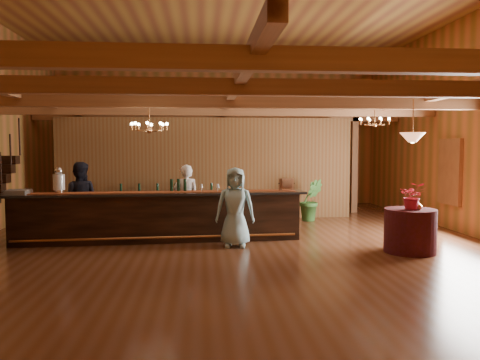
{
  "coord_description": "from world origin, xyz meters",
  "views": [
    {
      "loc": [
        -0.64,
        -10.88,
        2.2
      ],
      "look_at": [
        0.33,
        0.8,
        1.38
      ],
      "focal_mm": 35.0,
      "sensor_mm": 36.0,
      "label": 1
    }
  ],
  "objects": [
    {
      "name": "bar_bottle_0",
      "position": [
        -1.35,
        0.24,
        1.3
      ],
      "size": [
        0.07,
        0.07,
        0.3
      ],
      "primitive_type": "cylinder",
      "color": "black",
      "rests_on": "tasting_bar"
    },
    {
      "name": "staff_second",
      "position": [
        -3.64,
        0.88,
        0.92
      ],
      "size": [
        0.89,
        0.7,
        1.84
      ],
      "primitive_type": "imported",
      "rotation": [
        0.0,
        0.0,
        3.14
      ],
      "color": "black",
      "rests_on": "floor"
    },
    {
      "name": "bar_bottle_2",
      "position": [
        -1.03,
        0.26,
        1.3
      ],
      "size": [
        0.07,
        0.07,
        0.3
      ],
      "primitive_type": "cylinder",
      "color": "black",
      "rests_on": "tasting_bar"
    },
    {
      "name": "table_flowers",
      "position": [
        3.69,
        -1.65,
        1.2
      ],
      "size": [
        0.64,
        0.61,
        0.57
      ],
      "primitive_type": "imported",
      "rotation": [
        0.0,
        0.0,
        -0.39
      ],
      "color": "red",
      "rests_on": "round_table"
    },
    {
      "name": "backbar_shelf",
      "position": [
        -1.67,
        2.99,
        0.43
      ],
      "size": [
        3.07,
        0.63,
        0.86
      ],
      "primitive_type": "cube",
      "rotation": [
        0.0,
        0.0,
        0.05
      ],
      "color": "#351B0E",
      "rests_on": "floor"
    },
    {
      "name": "bar_bottle_1",
      "position": [
        -1.19,
        0.25,
        1.3
      ],
      "size": [
        0.07,
        0.07,
        0.3
      ],
      "primitive_type": "cylinder",
      "color": "black",
      "rests_on": "tasting_bar"
    },
    {
      "name": "floor",
      "position": [
        0.0,
        0.0,
        0.0
      ],
      "size": [
        14.0,
        14.0,
        0.0
      ],
      "primitive_type": "plane",
      "color": "brown",
      "rests_on": "ground"
    },
    {
      "name": "table_vase",
      "position": [
        3.8,
        -1.67,
        1.05
      ],
      "size": [
        0.17,
        0.17,
        0.28
      ],
      "primitive_type": "imported",
      "rotation": [
        0.0,
        0.0,
        0.23
      ],
      "color": "#C8844A",
      "rests_on": "round_table"
    },
    {
      "name": "raffle_drum",
      "position": [
        1.4,
        0.2,
        1.33
      ],
      "size": [
        0.34,
        0.24,
        0.3
      ],
      "color": "brown",
      "rests_on": "tasting_bar"
    },
    {
      "name": "pendant_lamp",
      "position": [
        3.7,
        -1.54,
        2.4
      ],
      "size": [
        0.52,
        0.52,
        0.9
      ],
      "color": "#C8844A",
      "rests_on": "beam_grid"
    },
    {
      "name": "round_table",
      "position": [
        3.7,
        -1.54,
        0.46
      ],
      "size": [
        1.06,
        1.06,
        0.91
      ],
      "primitive_type": "cylinder",
      "color": "#40101F",
      "rests_on": "floor"
    },
    {
      "name": "bartender",
      "position": [
        -1.02,
        0.83,
        0.88
      ],
      "size": [
        0.66,
        0.44,
        1.77
      ],
      "primitive_type": "imported",
      "rotation": [
        0.0,
        0.0,
        3.11
      ],
      "color": "white",
      "rests_on": "floor"
    },
    {
      "name": "ceiling",
      "position": [
        0.0,
        0.0,
        5.5
      ],
      "size": [
        14.0,
        14.0,
        0.0
      ],
      "primitive_type": "plane",
      "rotation": [
        3.14,
        0.0,
        0.0
      ],
      "color": "#A37430",
      "rests_on": "wall_back"
    },
    {
      "name": "wall_front",
      "position": [
        0.0,
        -7.0,
        2.75
      ],
      "size": [
        12.0,
        0.1,
        5.5
      ],
      "primitive_type": "cube",
      "color": "#BE6935",
      "rests_on": "floor"
    },
    {
      "name": "beverage_dispenser",
      "position": [
        -3.88,
        0.03,
        1.44
      ],
      "size": [
        0.26,
        0.26,
        0.6
      ],
      "color": "silver",
      "rests_on": "tasting_bar"
    },
    {
      "name": "chandelier_right",
      "position": [
        3.82,
        0.89,
        2.87
      ],
      "size": [
        0.8,
        0.8,
        0.49
      ],
      "color": "#C8844A",
      "rests_on": "beam_grid"
    },
    {
      "name": "tasting_bar",
      "position": [
        -1.63,
        0.09,
        0.58
      ],
      "size": [
        6.93,
        1.25,
        1.16
      ],
      "rotation": [
        0.0,
        0.0,
        0.05
      ],
      "color": "#351B0E",
      "rests_on": "floor"
    },
    {
      "name": "support_posts",
      "position": [
        0.0,
        -0.5,
        1.6
      ],
      "size": [
        9.2,
        10.2,
        3.2
      ],
      "color": "#9C6036",
      "rests_on": "floor"
    },
    {
      "name": "partition_wall",
      "position": [
        -0.5,
        3.5,
        1.55
      ],
      "size": [
        9.0,
        0.18,
        3.1
      ],
      "primitive_type": "cube",
      "color": "brown",
      "rests_on": "floor"
    },
    {
      "name": "beam_grid",
      "position": [
        0.0,
        0.51,
        3.24
      ],
      "size": [
        11.9,
        13.9,
        0.39
      ],
      "color": "#9C6036",
      "rests_on": "wall_left"
    },
    {
      "name": "glass_rack_tray",
      "position": [
        -4.74,
        -0.13,
        1.2
      ],
      "size": [
        0.5,
        0.5,
        0.1
      ],
      "primitive_type": "cube",
      "color": "gray",
      "rests_on": "tasting_bar"
    },
    {
      "name": "wall_back",
      "position": [
        0.0,
        7.0,
        2.75
      ],
      "size": [
        12.0,
        0.1,
        5.5
      ],
      "primitive_type": "cube",
      "color": "#BE6935",
      "rests_on": "floor"
    },
    {
      "name": "window_right_back",
      "position": [
        5.95,
        1.0,
        1.55
      ],
      "size": [
        0.12,
        1.05,
        1.75
      ],
      "primitive_type": "cube",
      "color": "white",
      "rests_on": "wall_right"
    },
    {
      "name": "floor_plant",
      "position": [
        2.62,
        2.77,
        0.63
      ],
      "size": [
        0.7,
        0.57,
        1.26
      ],
      "primitive_type": "imported",
      "rotation": [
        0.0,
        0.0,
        0.02
      ],
      "color": "#326226",
      "rests_on": "floor"
    },
    {
      "name": "wall_right",
      "position": [
        6.0,
        0.0,
        2.75
      ],
      "size": [
        0.1,
        14.0,
        5.5
      ],
      "primitive_type": "cube",
      "color": "#BE6935",
      "rests_on": "floor"
    },
    {
      "name": "backroom_boxes",
      "position": [
        -0.29,
        5.5,
        0.53
      ],
      "size": [
        4.1,
        0.6,
        1.1
      ],
      "color": "#351B0E",
      "rests_on": "floor"
    },
    {
      "name": "guest",
      "position": [
        0.1,
        -0.66,
        0.88
      ],
      "size": [
        0.91,
        0.64,
        1.76
      ],
      "primitive_type": "imported",
      "rotation": [
        0.0,
        0.0,
        -0.1
      ],
      "color": "#95C3C8",
      "rests_on": "floor"
    },
    {
      "name": "chandelier_left",
      "position": [
        -1.78,
        -0.42,
        2.66
      ],
      "size": [
        0.8,
        0.8,
        0.7
      ],
      "color": "#C8844A",
      "rests_on": "beam_grid"
    }
  ]
}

